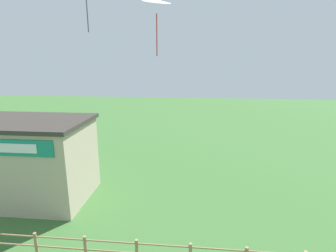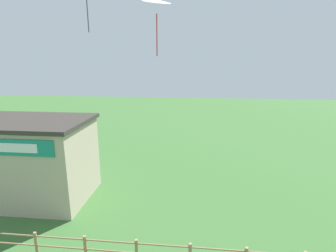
{
  "view_description": "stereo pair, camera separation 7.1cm",
  "coord_description": "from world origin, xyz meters",
  "views": [
    {
      "loc": [
        1.14,
        -1.68,
        8.59
      ],
      "look_at": [
        0.0,
        9.71,
        5.71
      ],
      "focal_mm": 28.0,
      "sensor_mm": 36.0,
      "label": 1
    },
    {
      "loc": [
        1.21,
        -1.67,
        8.59
      ],
      "look_at": [
        0.0,
        9.71,
        5.71
      ],
      "focal_mm": 28.0,
      "sensor_mm": 36.0,
      "label": 2
    }
  ],
  "objects": [
    {
      "name": "seaside_building",
      "position": [
        -8.97,
        12.71,
        2.57
      ],
      "size": [
        7.39,
        4.92,
        5.11
      ],
      "color": "#B7A88E",
      "rests_on": "ground_plane"
    },
    {
      "name": "wooden_fence",
      "position": [
        0.0,
        7.71,
        0.69
      ],
      "size": [
        16.15,
        0.14,
        1.21
      ],
      "color": "#9E7F56",
      "rests_on": "ground_plane"
    },
    {
      "name": "kite_white_delta",
      "position": [
        -0.53,
        10.14,
        10.98
      ],
      "size": [
        1.67,
        1.66,
        2.47
      ],
      "color": "white"
    }
  ]
}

